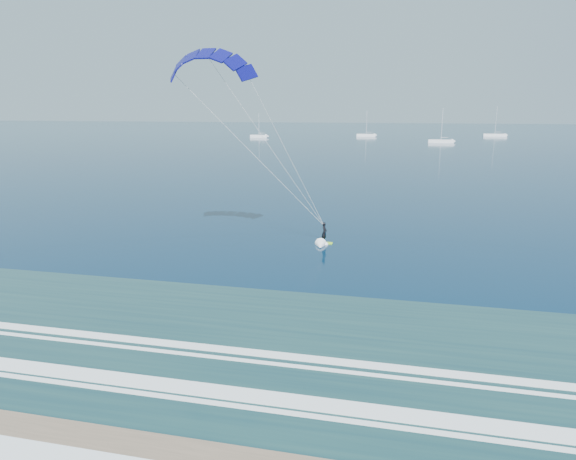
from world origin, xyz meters
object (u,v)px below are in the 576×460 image
at_px(kitesurfer_rig, 268,145).
at_px(sailboat_2, 441,141).
at_px(sailboat_1, 366,135).
at_px(sailboat_0, 259,136).
at_px(sailboat_3, 495,135).

bearing_deg(kitesurfer_rig, sailboat_2, 81.40).
bearing_deg(sailboat_1, kitesurfer_rig, -88.02).
bearing_deg(sailboat_0, sailboat_3, 18.28).
bearing_deg(sailboat_0, sailboat_1, 22.98).
bearing_deg(sailboat_1, sailboat_3, 14.38).
height_order(kitesurfer_rig, sailboat_0, kitesurfer_rig).
height_order(sailboat_0, sailboat_1, sailboat_1).
xyz_separation_m(sailboat_0, sailboat_3, (102.23, 33.77, 0.02)).
bearing_deg(kitesurfer_rig, sailboat_0, 106.42).
relative_size(kitesurfer_rig, sailboat_2, 1.45).
height_order(sailboat_1, sailboat_3, sailboat_3).
bearing_deg(sailboat_2, sailboat_0, 166.36).
bearing_deg(kitesurfer_rig, sailboat_1, 91.98).
distance_m(sailboat_0, sailboat_3, 107.67).
distance_m(kitesurfer_rig, sailboat_2, 159.52).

